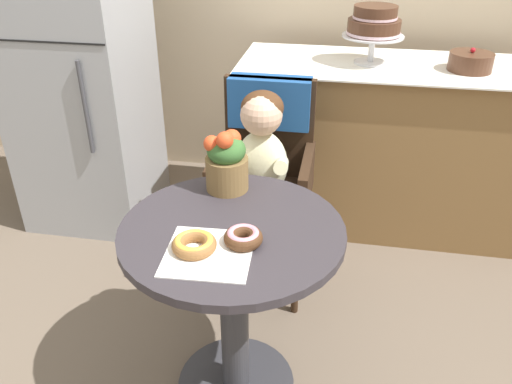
{
  "coord_description": "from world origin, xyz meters",
  "views": [
    {
      "loc": [
        0.32,
        -1.33,
        1.63
      ],
      "look_at": [
        0.05,
        0.15,
        0.77
      ],
      "focal_mm": 36.46,
      "sensor_mm": 36.0,
      "label": 1
    }
  ],
  "objects_px": {
    "cafe_table": "(233,280)",
    "tiered_cake_stand": "(374,25)",
    "donut_mid": "(194,244)",
    "donut_front": "(243,237)",
    "seated_child": "(260,161)",
    "round_layer_cake": "(471,62)",
    "wicker_chair": "(266,153)",
    "refrigerator": "(79,69)",
    "flower_vase": "(227,160)"
  },
  "relations": [
    {
      "from": "cafe_table",
      "to": "seated_child",
      "type": "distance_m",
      "value": 0.59
    },
    {
      "from": "cafe_table",
      "to": "tiered_cake_stand",
      "type": "relative_size",
      "value": 2.4
    },
    {
      "from": "tiered_cake_stand",
      "to": "refrigerator",
      "type": "height_order",
      "value": "refrigerator"
    },
    {
      "from": "donut_front",
      "to": "flower_vase",
      "type": "xyz_separation_m",
      "value": [
        -0.12,
        0.32,
        0.09
      ]
    },
    {
      "from": "tiered_cake_stand",
      "to": "donut_mid",
      "type": "bearing_deg",
      "value": -109.28
    },
    {
      "from": "donut_front",
      "to": "refrigerator",
      "type": "bearing_deg",
      "value": 133.09
    },
    {
      "from": "donut_front",
      "to": "donut_mid",
      "type": "height_order",
      "value": "donut_front"
    },
    {
      "from": "cafe_table",
      "to": "tiered_cake_stand",
      "type": "height_order",
      "value": "tiered_cake_stand"
    },
    {
      "from": "seated_child",
      "to": "tiered_cake_stand",
      "type": "relative_size",
      "value": 2.42
    },
    {
      "from": "tiered_cake_stand",
      "to": "seated_child",
      "type": "bearing_deg",
      "value": -120.12
    },
    {
      "from": "donut_mid",
      "to": "flower_vase",
      "type": "bearing_deg",
      "value": 88.25
    },
    {
      "from": "donut_mid",
      "to": "round_layer_cake",
      "type": "distance_m",
      "value": 1.71
    },
    {
      "from": "wicker_chair",
      "to": "donut_front",
      "type": "height_order",
      "value": "wicker_chair"
    },
    {
      "from": "wicker_chair",
      "to": "round_layer_cake",
      "type": "bearing_deg",
      "value": 32.08
    },
    {
      "from": "wicker_chair",
      "to": "flower_vase",
      "type": "distance_m",
      "value": 0.52
    },
    {
      "from": "tiered_cake_stand",
      "to": "round_layer_cake",
      "type": "xyz_separation_m",
      "value": [
        0.46,
        -0.04,
        -0.14
      ]
    },
    {
      "from": "seated_child",
      "to": "donut_mid",
      "type": "distance_m",
      "value": 0.71
    },
    {
      "from": "cafe_table",
      "to": "wicker_chair",
      "type": "relative_size",
      "value": 0.75
    },
    {
      "from": "round_layer_cake",
      "to": "refrigerator",
      "type": "height_order",
      "value": "refrigerator"
    },
    {
      "from": "flower_vase",
      "to": "refrigerator",
      "type": "height_order",
      "value": "refrigerator"
    },
    {
      "from": "wicker_chair",
      "to": "tiered_cake_stand",
      "type": "height_order",
      "value": "tiered_cake_stand"
    },
    {
      "from": "cafe_table",
      "to": "donut_front",
      "type": "height_order",
      "value": "donut_front"
    },
    {
      "from": "donut_mid",
      "to": "refrigerator",
      "type": "height_order",
      "value": "refrigerator"
    },
    {
      "from": "wicker_chair",
      "to": "tiered_cake_stand",
      "type": "xyz_separation_m",
      "value": [
        0.43,
        0.58,
        0.45
      ]
    },
    {
      "from": "cafe_table",
      "to": "refrigerator",
      "type": "height_order",
      "value": "refrigerator"
    },
    {
      "from": "round_layer_cake",
      "to": "flower_vase",
      "type": "bearing_deg",
      "value": -133.35
    },
    {
      "from": "wicker_chair",
      "to": "seated_child",
      "type": "relative_size",
      "value": 1.31
    },
    {
      "from": "flower_vase",
      "to": "round_layer_cake",
      "type": "xyz_separation_m",
      "value": [
        0.95,
        1.01,
        0.11
      ]
    },
    {
      "from": "seated_child",
      "to": "donut_front",
      "type": "relative_size",
      "value": 6.15
    },
    {
      "from": "refrigerator",
      "to": "donut_mid",
      "type": "bearing_deg",
      "value": -51.95
    },
    {
      "from": "donut_mid",
      "to": "flower_vase",
      "type": "height_order",
      "value": "flower_vase"
    },
    {
      "from": "cafe_table",
      "to": "donut_front",
      "type": "distance_m",
      "value": 0.25
    },
    {
      "from": "refrigerator",
      "to": "seated_child",
      "type": "bearing_deg",
      "value": -27.27
    },
    {
      "from": "wicker_chair",
      "to": "cafe_table",
      "type": "bearing_deg",
      "value": -88.34
    },
    {
      "from": "wicker_chair",
      "to": "donut_mid",
      "type": "relative_size",
      "value": 7.17
    },
    {
      "from": "donut_front",
      "to": "round_layer_cake",
      "type": "height_order",
      "value": "round_layer_cake"
    },
    {
      "from": "wicker_chair",
      "to": "donut_front",
      "type": "bearing_deg",
      "value": -84.62
    },
    {
      "from": "donut_front",
      "to": "tiered_cake_stand",
      "type": "xyz_separation_m",
      "value": [
        0.37,
        1.38,
        0.34
      ]
    },
    {
      "from": "donut_mid",
      "to": "flower_vase",
      "type": "xyz_separation_m",
      "value": [
        0.01,
        0.38,
        0.09
      ]
    },
    {
      "from": "donut_front",
      "to": "tiered_cake_stand",
      "type": "relative_size",
      "value": 0.39
    },
    {
      "from": "donut_mid",
      "to": "flower_vase",
      "type": "distance_m",
      "value": 0.39
    },
    {
      "from": "tiered_cake_stand",
      "to": "refrigerator",
      "type": "bearing_deg",
      "value": -172.25
    },
    {
      "from": "donut_mid",
      "to": "round_layer_cake",
      "type": "height_order",
      "value": "round_layer_cake"
    },
    {
      "from": "seated_child",
      "to": "tiered_cake_stand",
      "type": "bearing_deg",
      "value": 59.88
    },
    {
      "from": "seated_child",
      "to": "round_layer_cake",
      "type": "xyz_separation_m",
      "value": [
        0.89,
        0.69,
        0.26
      ]
    },
    {
      "from": "donut_front",
      "to": "round_layer_cake",
      "type": "xyz_separation_m",
      "value": [
        0.83,
        1.33,
        0.2
      ]
    },
    {
      "from": "wicker_chair",
      "to": "seated_child",
      "type": "xyz_separation_m",
      "value": [
        0.0,
        -0.16,
        0.04
      ]
    },
    {
      "from": "donut_front",
      "to": "donut_mid",
      "type": "distance_m",
      "value": 0.15
    },
    {
      "from": "cafe_table",
      "to": "donut_front",
      "type": "xyz_separation_m",
      "value": [
        0.05,
        -0.08,
        0.24
      ]
    },
    {
      "from": "cafe_table",
      "to": "tiered_cake_stand",
      "type": "xyz_separation_m",
      "value": [
        0.42,
        1.3,
        0.58
      ]
    }
  ]
}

